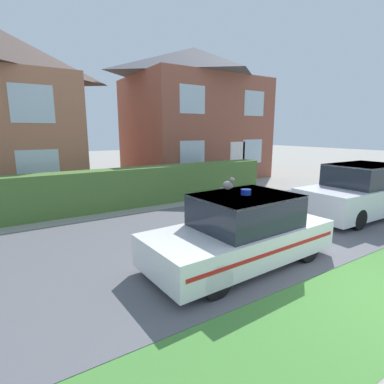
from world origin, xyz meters
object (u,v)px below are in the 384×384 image
at_px(police_car, 241,231).
at_px(neighbour_car_near, 360,192).
at_px(cat, 229,185).
at_px(house_right, 194,113).
at_px(wheelie_bin, 208,182).

distance_m(police_car, neighbour_car_near, 5.51).
bearing_deg(cat, neighbour_car_near, 33.18).
bearing_deg(cat, house_right, 88.86).
distance_m(cat, wheelie_bin, 6.68).
relative_size(neighbour_car_near, house_right, 0.57).
height_order(police_car, cat, cat).
bearing_deg(police_car, cat, -35.32).
xyz_separation_m(police_car, neighbour_car_near, (5.48, 0.60, 0.11)).
bearing_deg(house_right, wheelie_bin, -117.20).
bearing_deg(house_right, neighbour_car_near, -92.40).
xyz_separation_m(neighbour_car_near, house_right, (0.43, 10.25, 2.92)).
distance_m(house_right, wheelie_bin, 6.55).
bearing_deg(wheelie_bin, cat, -111.42).
distance_m(neighbour_car_near, wheelie_bin, 5.59).
height_order(neighbour_car_near, house_right, house_right).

